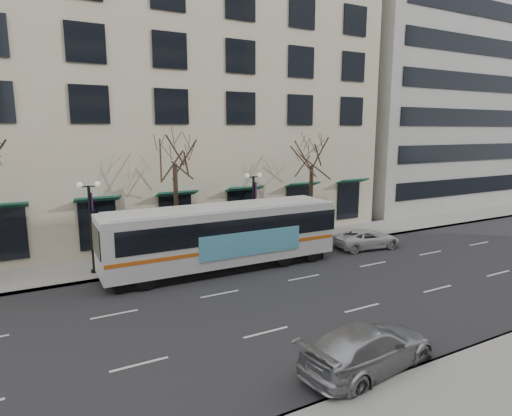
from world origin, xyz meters
TOP-DOWN VIEW (x-y plane):
  - ground at (0.00, 0.00)m, footprint 160.00×160.00m
  - sidewalk_far at (5.00, 9.00)m, footprint 80.00×4.00m
  - building_hotel at (-2.00, 21.00)m, footprint 40.00×20.00m
  - building_office at (32.00, 21.00)m, footprint 25.00×20.00m
  - tree_far_mid at (0.00, 8.80)m, footprint 3.60×3.60m
  - tree_far_right at (10.00, 8.80)m, footprint 3.60×3.60m
  - lamp_post_left at (-4.99, 8.20)m, footprint 1.22×0.45m
  - lamp_post_right at (5.01, 8.20)m, footprint 1.22×0.45m
  - city_bus at (1.81, 5.80)m, footprint 13.65×3.10m
  - silver_car at (1.72, -6.20)m, footprint 5.49×2.81m
  - white_pickup at (12.20, 5.26)m, footprint 4.83×2.68m

SIDE VIEW (x-z plane):
  - ground at x=0.00m, z-range 0.00..0.00m
  - sidewalk_far at x=5.00m, z-range 0.00..0.15m
  - white_pickup at x=12.20m, z-range 0.00..1.28m
  - silver_car at x=1.72m, z-range 0.00..1.52m
  - city_bus at x=1.81m, z-range 0.17..3.87m
  - lamp_post_left at x=-4.99m, z-range 0.34..5.55m
  - lamp_post_right at x=5.01m, z-range 0.34..5.55m
  - tree_far_right at x=10.00m, z-range 2.39..10.45m
  - tree_far_mid at x=0.00m, z-range 2.63..11.18m
  - building_hotel at x=-2.00m, z-range 0.00..24.00m
  - building_office at x=32.00m, z-range 0.00..35.00m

